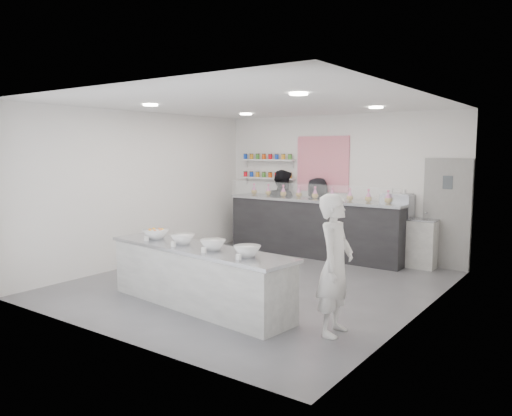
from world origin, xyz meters
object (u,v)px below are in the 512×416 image
(espresso_machine, at_px, (397,206))
(staff_left, at_px, (282,210))
(prep_counter, at_px, (198,277))
(staff_right, at_px, (317,216))
(back_bar, at_px, (315,227))
(espresso_ledge, at_px, (403,241))
(woman_prep, at_px, (335,265))

(espresso_machine, relative_size, staff_left, 0.32)
(prep_counter, relative_size, staff_right, 1.94)
(staff_left, relative_size, staff_right, 1.09)
(prep_counter, distance_m, back_bar, 4.06)
(espresso_ledge, distance_m, woman_prep, 4.15)
(espresso_machine, distance_m, staff_right, 1.81)
(espresso_machine, relative_size, woman_prep, 0.34)
(staff_left, bearing_deg, prep_counter, 122.59)
(staff_right, bearing_deg, espresso_ledge, -161.41)
(back_bar, height_order, staff_left, staff_left)
(prep_counter, xyz_separation_m, woman_prep, (2.09, 0.18, 0.43))
(espresso_ledge, height_order, staff_right, staff_right)
(espresso_ledge, bearing_deg, staff_right, 179.49)
(back_bar, xyz_separation_m, espresso_ledge, (1.84, 0.23, -0.14))
(espresso_machine, xyz_separation_m, staff_left, (-2.68, 0.02, -0.27))
(staff_left, bearing_deg, back_bar, -178.64)
(back_bar, xyz_separation_m, woman_prep, (2.41, -3.86, 0.25))
(back_bar, height_order, espresso_ledge, back_bar)
(woman_prep, bearing_deg, prep_counter, 87.75)
(prep_counter, distance_m, espresso_machine, 4.55)
(prep_counter, relative_size, espresso_machine, 5.53)
(prep_counter, xyz_separation_m, espresso_machine, (1.37, 4.27, 0.73))
(prep_counter, height_order, staff_left, staff_left)
(back_bar, height_order, espresso_machine, espresso_machine)
(prep_counter, bearing_deg, woman_prep, 11.46)
(back_bar, relative_size, staff_left, 2.20)
(back_bar, bearing_deg, staff_right, 108.53)
(back_bar, relative_size, espresso_machine, 6.80)
(prep_counter, relative_size, staff_left, 1.79)
(espresso_ledge, bearing_deg, espresso_machine, 180.00)
(back_bar, height_order, staff_right, staff_right)
(back_bar, distance_m, staff_left, 1.05)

